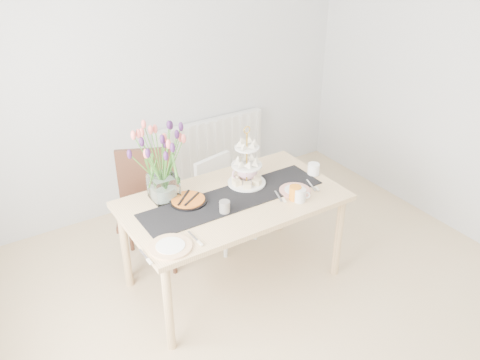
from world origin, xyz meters
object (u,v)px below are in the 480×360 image
dining_table (233,208)px  mug_white (300,195)px  tart_tin (188,201)px  plate_left (170,247)px  chair_white (220,194)px  mug_orange (295,193)px  cream_jug (313,169)px  chair_brown (148,199)px  plate_right (295,191)px  cake_stand (247,170)px  radiator (210,147)px  tulip_vase (161,152)px  teapot (247,170)px  mug_grey (225,207)px

dining_table → mug_white: (0.39, -0.29, 0.13)m
tart_tin → plate_left: size_ratio=0.98×
chair_white → mug_orange: 0.91m
chair_white → cream_jug: (0.52, -0.59, 0.36)m
chair_brown → plate_right: chair_brown is taller
mug_orange → tart_tin: bearing=84.5°
mug_white → plate_left: bearing=-147.5°
chair_white → cake_stand: size_ratio=1.77×
radiator → dining_table: 1.54m
chair_brown → tulip_vase: (-0.01, -0.37, 0.57)m
dining_table → chair_brown: (-0.41, 0.64, -0.12)m
dining_table → plate_left: (-0.65, -0.29, 0.08)m
teapot → mug_grey: teapot is taller
cream_jug → mug_white: 0.43m
mug_white → plate_right: mug_white is taller
dining_table → cake_stand: cake_stand is taller
cream_jug → mug_white: bearing=-160.7°
radiator → mug_grey: 1.74m
tart_tin → mug_orange: 0.78m
cream_jug → mug_orange: bearing=-166.2°
teapot → mug_white: size_ratio=2.60×
chair_white → cake_stand: 0.62m
mug_orange → teapot: bearing=40.4°
radiator → cake_stand: bearing=-106.9°
mug_white → tulip_vase: bearing=177.4°
radiator → cream_jug: size_ratio=12.97×
tulip_vase → tart_tin: tulip_vase is taller
tulip_vase → teapot: tulip_vase is taller
cake_stand → teapot: cake_stand is taller
tulip_vase → cake_stand: (0.62, -0.15, -0.25)m
radiator → tulip_vase: (-1.01, -1.13, 0.68)m
tulip_vase → plate_right: size_ratio=2.86×
chair_brown → chair_white: bearing=17.9°
cream_jug → tart_tin: 1.05m
radiator → mug_orange: mug_orange is taller
cake_stand → plate_left: size_ratio=1.55×
tulip_vase → tart_tin: bearing=-51.8°
chair_white → cream_jug: bearing=-61.0°
chair_brown → mug_grey: bearing=-46.2°
dining_table → tulip_vase: size_ratio=2.35×
tart_tin → mug_orange: size_ratio=2.56×
chair_white → teapot: size_ratio=2.94×
tulip_vase → mug_white: size_ratio=6.87×
chair_brown → cream_jug: chair_brown is taller
plate_left → plate_right: (1.09, 0.14, -0.00)m
mug_orange → radiator: bearing=15.8°
radiator → tulip_vase: 1.66m
radiator → teapot: size_ratio=4.66×
cake_stand → plate_left: (-0.85, -0.42, -0.12)m
plate_right → mug_grey: bearing=177.1°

